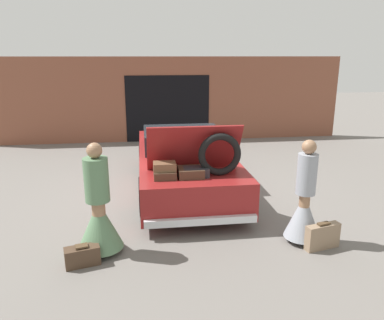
# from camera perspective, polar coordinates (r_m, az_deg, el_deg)

# --- Properties ---
(ground_plane) EXTENTS (40.00, 40.00, 0.00)m
(ground_plane) POSITION_cam_1_polar(r_m,az_deg,el_deg) (8.35, -1.19, -4.19)
(ground_plane) COLOR slate
(garage_wall_back) EXTENTS (12.00, 0.14, 2.80)m
(garage_wall_back) POSITION_cam_1_polar(r_m,az_deg,el_deg) (12.75, -3.75, 9.14)
(garage_wall_back) COLOR brown
(garage_wall_back) RESTS_ON ground_plane
(car) EXTENTS (1.96, 4.77, 1.71)m
(car) POSITION_cam_1_polar(r_m,az_deg,el_deg) (8.16, -1.20, -0.31)
(car) COLOR maroon
(car) RESTS_ON ground_plane
(person_left) EXTENTS (0.67, 0.67, 1.67)m
(person_left) POSITION_cam_1_polar(r_m,az_deg,el_deg) (5.68, -13.99, -8.13)
(person_left) COLOR #997051
(person_left) RESTS_ON ground_plane
(person_right) EXTENTS (0.57, 0.57, 1.64)m
(person_right) POSITION_cam_1_polar(r_m,az_deg,el_deg) (6.07, 16.70, -6.78)
(person_right) COLOR #997051
(person_right) RESTS_ON ground_plane
(suitcase_beside_left_person) EXTENTS (0.51, 0.32, 0.30)m
(suitcase_beside_left_person) POSITION_cam_1_polar(r_m,az_deg,el_deg) (5.60, -16.37, -13.84)
(suitcase_beside_left_person) COLOR #473323
(suitcase_beside_left_person) RESTS_ON ground_plane
(suitcase_beside_right_person) EXTENTS (0.57, 0.27, 0.42)m
(suitcase_beside_right_person) POSITION_cam_1_polar(r_m,az_deg,el_deg) (6.10, 19.25, -10.92)
(suitcase_beside_right_person) COLOR #8C7259
(suitcase_beside_right_person) RESTS_ON ground_plane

